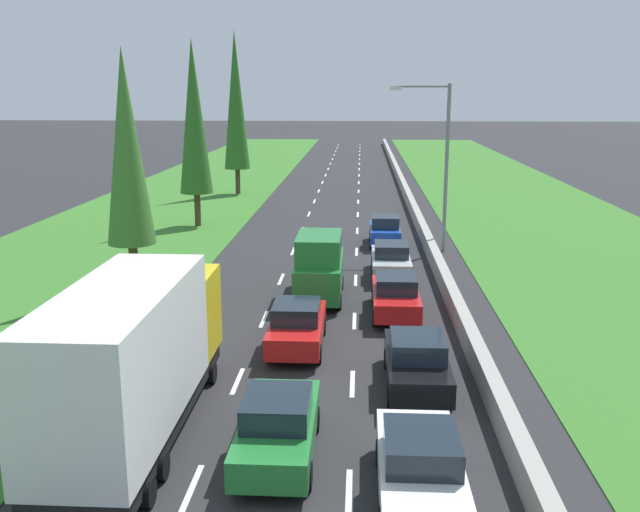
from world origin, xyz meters
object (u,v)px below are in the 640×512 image
Objects in this scene: street_light_mast at (440,156)px; blue_hatchback_right_lane at (385,231)px; poplar_tree_fourth at (236,101)px; green_van_centre_lane at (319,267)px; silver_sedan_right_lane at (391,260)px; poplar_tree_third at (194,118)px; poplar_tree_second at (127,148)px; red_sedan_right_lane at (396,295)px; white_sedan_right_lane at (420,466)px; red_sedan_centre_lane at (297,325)px; green_sedan_centre_lane at (278,426)px; black_sedan_right_lane at (417,362)px; white_box_truck_left_lane at (136,356)px.

blue_hatchback_right_lane is at bearing 153.78° from street_light_mast.
blue_hatchback_right_lane is at bearing -59.11° from poplar_tree_fourth.
blue_hatchback_right_lane is (3.11, 10.89, -0.56)m from green_van_centre_lane.
silver_sedan_right_lane is 18.17m from poplar_tree_third.
street_light_mast is (14.06, 8.97, -1.04)m from poplar_tree_second.
poplar_tree_second is at bearing 166.78° from red_sedan_right_lane.
white_sedan_right_lane is 1.00× the size of red_sedan_centre_lane.
white_sedan_right_lane is at bearing -90.15° from blue_hatchback_right_lane.
green_sedan_centre_lane is 24.54m from blue_hatchback_right_lane.
poplar_tree_second is at bearing 176.24° from green_van_centre_lane.
red_sedan_centre_lane is at bearing 91.57° from green_sedan_centre_lane.
green_van_centre_lane is 0.47× the size of poplar_tree_second.
black_sedan_right_lane is 19.26m from street_light_mast.
poplar_tree_fourth is at bearing 109.87° from red_sedan_right_lane.
black_sedan_right_lane is at bearing -63.94° from poplar_tree_third.
white_sedan_right_lane is 33.90m from poplar_tree_third.
green_van_centre_lane is 9.49m from poplar_tree_second.
black_sedan_right_lane and silver_sedan_right_lane have the same top height.
red_sedan_right_lane is at bearing -89.97° from blue_hatchback_right_lane.
silver_sedan_right_lane is 0.33× the size of poplar_tree_fourth.
green_van_centre_lane is 0.41× the size of poplar_tree_third.
red_sedan_right_lane is at bearing -90.53° from silver_sedan_right_lane.
red_sedan_centre_lane is at bearing -77.21° from poplar_tree_fourth.
poplar_tree_second reaches higher than red_sedan_centre_lane.
silver_sedan_right_lane is at bearing 89.47° from red_sedan_right_lane.
white_box_truck_left_lane reaches higher than red_sedan_centre_lane.
poplar_tree_third is (-8.86, 16.03, 5.57)m from green_van_centre_lane.
street_light_mast is at bearing 58.02° from green_van_centre_lane.
white_box_truck_left_lane is at bearing -83.57° from poplar_tree_fourth.
blue_hatchback_right_lane is 24.09m from poplar_tree_fourth.
silver_sedan_right_lane is (3.59, 9.83, 0.00)m from red_sedan_centre_lane.
white_box_truck_left_lane is at bearing -123.60° from red_sedan_right_lane.
blue_hatchback_right_lane is at bearing -23.24° from poplar_tree_third.
white_sedan_right_lane is 13.00m from red_sedan_right_lane.
green_sedan_centre_lane is at bearing -101.06° from silver_sedan_right_lane.
white_box_truck_left_lane is (-3.64, 0.83, 1.37)m from green_sedan_centre_lane.
street_light_mast is (2.83, -1.39, 4.40)m from blue_hatchback_right_lane.
red_sedan_right_lane is 0.50× the size of street_light_mast.
black_sedan_right_lane is at bearing -88.90° from silver_sedan_right_lane.
poplar_tree_fourth is at bearing 124.70° from street_light_mast.
red_sedan_centre_lane is at bearing -101.83° from blue_hatchback_right_lane.
white_box_truck_left_lane reaches higher than green_sedan_centre_lane.
red_sedan_centre_lane is 7.62m from white_box_truck_left_lane.
street_light_mast is (5.93, 9.50, 3.83)m from green_van_centre_lane.
green_sedan_centre_lane is 0.33× the size of poplar_tree_fourth.
red_sedan_centre_lane is 10.46m from silver_sedan_right_lane.
green_sedan_centre_lane is at bearing -12.78° from white_box_truck_left_lane.
green_sedan_centre_lane is 16.95m from poplar_tree_second.
poplar_tree_third is (-11.97, 18.14, 6.16)m from red_sedan_right_lane.
blue_hatchback_right_lane is at bearing 73.49° from white_box_truck_left_lane.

